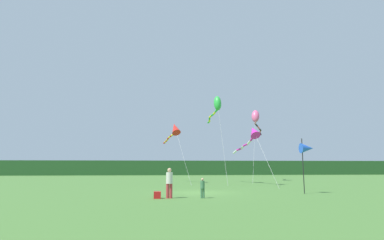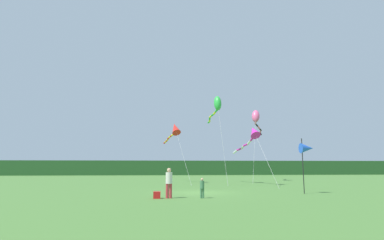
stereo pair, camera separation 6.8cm
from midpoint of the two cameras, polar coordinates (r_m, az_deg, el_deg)
The scene contains 10 objects.
ground_plane at distance 22.54m, azimuth 1.61°, elevation -13.10°, with size 120.00×120.00×0.00m, color #477533.
distant_treeline at distance 67.35m, azimuth -3.22°, elevation -8.69°, with size 108.00×2.86×3.02m, color #234C23.
person_adult at distance 18.64m, azimuth -4.12°, elevation -11.08°, with size 0.38×0.38×1.73m.
person_child at distance 18.68m, azimuth 1.96°, elevation -12.08°, with size 0.25×0.25×1.16m.
cooler_box at distance 18.63m, azimuth -6.31°, elevation -13.43°, with size 0.41×0.39×0.39m, color red.
banner_flag_pole at distance 23.11m, azimuth 20.26°, elevation -4.94°, with size 0.90×0.70×3.75m.
kite_magenta at distance 32.14m, azimuth 10.95°, elevation -2.58°, with size 1.43×10.64×6.02m.
kite_rainbow at distance 40.77m, azimuth 11.65°, elevation 0.37°, with size 4.35×9.72×9.07m.
kite_green at distance 34.19m, azimuth 4.63°, elevation 2.76°, with size 1.07×7.20×9.51m.
kite_red at distance 35.34m, azimuth -3.14°, elevation -1.73°, with size 2.74×8.08×6.91m.
Camera 2 is at (-2.75, -22.30, 1.84)m, focal length 29.27 mm.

